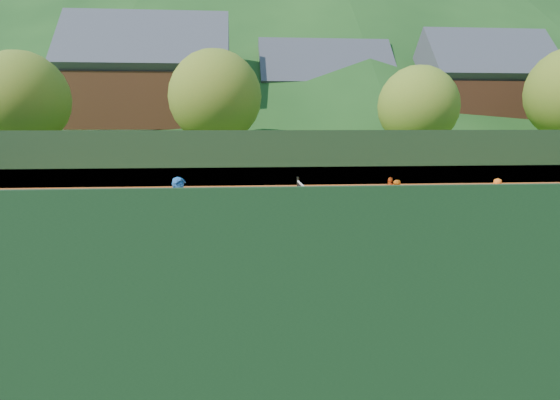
{
  "coord_description": "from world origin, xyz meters",
  "views": [
    {
      "loc": [
        -2.65,
        -15.1,
        3.42
      ],
      "look_at": [
        -1.3,
        0.0,
        1.06
      ],
      "focal_mm": 32.0,
      "sensor_mm": 36.0,
      "label": 1
    }
  ],
  "objects": [
    {
      "name": "ground",
      "position": [
        0.0,
        0.0,
        0.0
      ],
      "size": [
        400.0,
        400.0,
        0.0
      ],
      "primitive_type": "plane",
      "color": "#2C5219",
      "rests_on": "ground"
    },
    {
      "name": "clay_court",
      "position": [
        0.0,
        0.0,
        0.01
      ],
      "size": [
        40.0,
        24.0,
        0.02
      ],
      "primitive_type": "cube",
      "color": "#C3571F",
      "rests_on": "ground"
    },
    {
      "name": "coach",
      "position": [
        -4.12,
        -1.91,
        1.01
      ],
      "size": [
        0.85,
        0.73,
        1.98
      ],
      "primitive_type": "imported",
      "rotation": [
        0.0,
        0.0,
        0.41
      ],
      "color": "#1952A3",
      "rests_on": "clay_court"
    },
    {
      "name": "student_a",
      "position": [
        3.03,
        2.08,
        0.71
      ],
      "size": [
        0.74,
        0.62,
        1.39
      ],
      "primitive_type": "imported",
      "rotation": [
        0.0,
        0.0,
        3.28
      ],
      "color": "orange",
      "rests_on": "clay_court"
    },
    {
      "name": "student_b",
      "position": [
        3.25,
        3.37,
        0.69
      ],
      "size": [
        0.85,
        0.59,
        1.34
      ],
      "primitive_type": "imported",
      "rotation": [
        0.0,
        0.0,
        2.77
      ],
      "color": "#CE4B12",
      "rests_on": "clay_court"
    },
    {
      "name": "student_c",
      "position": [
        7.3,
        2.95,
        0.67
      ],
      "size": [
        0.73,
        0.59,
        1.3
      ],
      "primitive_type": "imported",
      "rotation": [
        0.0,
        0.0,
        2.83
      ],
      "color": "orange",
      "rests_on": "clay_court"
    },
    {
      "name": "tennis_ball_0",
      "position": [
        -8.17,
        -1.23,
        0.05
      ],
      "size": [
        0.07,
        0.07,
        0.07
      ],
      "primitive_type": "sphere",
      "color": "#C7EB27",
      "rests_on": "clay_court"
    },
    {
      "name": "tennis_ball_1",
      "position": [
        -0.38,
        -4.34,
        0.05
      ],
      "size": [
        0.07,
        0.07,
        0.07
      ],
      "primitive_type": "sphere",
      "color": "#C7EB27",
      "rests_on": "clay_court"
    },
    {
      "name": "tennis_ball_2",
      "position": [
        -5.55,
        -8.46,
        0.05
      ],
      "size": [
        0.07,
        0.07,
        0.07
      ],
      "primitive_type": "sphere",
      "color": "#C7EB27",
      "rests_on": "clay_court"
    },
    {
      "name": "tennis_ball_4",
      "position": [
        -4.19,
        -4.84,
        0.05
      ],
      "size": [
        0.07,
        0.07,
        0.07
      ],
      "primitive_type": "sphere",
      "color": "#C7EB27",
      "rests_on": "clay_court"
    },
    {
      "name": "tennis_ball_5",
      "position": [
        -5.57,
        -7.33,
        0.05
      ],
      "size": [
        0.07,
        0.07,
        0.07
      ],
      "primitive_type": "sphere",
      "color": "#C7EB27",
      "rests_on": "clay_court"
    },
    {
      "name": "tennis_ball_8",
      "position": [
        4.37,
        -1.87,
        0.05
      ],
      "size": [
        0.07,
        0.07,
        0.07
      ],
      "primitive_type": "sphere",
      "color": "#C7EB27",
      "rests_on": "clay_court"
    },
    {
      "name": "tennis_ball_10",
      "position": [
        1.43,
        -8.93,
        0.05
      ],
      "size": [
        0.07,
        0.07,
        0.07
      ],
      "primitive_type": "sphere",
      "color": "#C7EB27",
      "rests_on": "clay_court"
    },
    {
      "name": "tennis_ball_11",
      "position": [
        -7.21,
        -1.41,
        0.05
      ],
      "size": [
        0.07,
        0.07,
        0.07
      ],
      "primitive_type": "sphere",
      "color": "#C7EB27",
      "rests_on": "clay_court"
    },
    {
      "name": "tennis_ball_15",
      "position": [
        -5.35,
        -3.62,
        0.05
      ],
      "size": [
        0.07,
        0.07,
        0.07
      ],
      "primitive_type": "sphere",
      "color": "#C7EB27",
      "rests_on": "clay_court"
    },
    {
      "name": "tennis_ball_17",
      "position": [
        -4.65,
        -8.75,
        0.05
      ],
      "size": [
        0.07,
        0.07,
        0.07
      ],
      "primitive_type": "sphere",
      "color": "#C7EB27",
      "rests_on": "clay_court"
    },
    {
      "name": "tennis_ball_18",
      "position": [
        -0.56,
        -1.73,
        0.05
      ],
      "size": [
        0.07,
        0.07,
        0.07
      ],
      "primitive_type": "sphere",
      "color": "#C7EB27",
      "rests_on": "clay_court"
    },
    {
      "name": "court_lines",
      "position": [
        0.0,
        0.0,
        0.02
      ],
      "size": [
        23.83,
        11.03,
        0.0
      ],
      "color": "white",
      "rests_on": "clay_court"
    },
    {
      "name": "tennis_net",
      "position": [
        0.0,
        0.0,
        0.52
      ],
      "size": [
        0.1,
        12.07,
        1.1
      ],
      "color": "black",
      "rests_on": "clay_court"
    },
    {
      "name": "perimeter_fence",
      "position": [
        0.0,
        0.0,
        1.27
      ],
      "size": [
        40.4,
        24.24,
        3.0
      ],
      "color": "black",
      "rests_on": "clay_court"
    },
    {
      "name": "ball_hopper",
      "position": [
        -6.4,
        -4.89,
        0.77
      ],
      "size": [
        0.57,
        0.57,
        1.0
      ],
      "color": "black",
      "rests_on": "clay_court"
    },
    {
      "name": "chalet_left",
      "position": [
        -10.0,
        30.0,
        5.65
      ],
      "size": [
        13.8,
        9.93,
        12.92
      ],
      "color": "beige",
      "rests_on": "ground"
    },
    {
      "name": "chalet_mid",
      "position": [
        6.0,
        34.0,
        4.99
      ],
      "size": [
        12.65,
        8.82,
        11.45
      ],
      "color": "beige",
      "rests_on": "ground"
    },
    {
      "name": "chalet_right",
      "position": [
        20.0,
        30.0,
        5.26
      ],
      "size": [
        11.5,
        8.82,
        11.91
      ],
      "color": "beige",
      "rests_on": "ground"
    },
    {
      "name": "tree_a",
      "position": [
        -16.0,
        18.0,
        4.87
      ],
      "size": [
        6.0,
        6.0,
        7.88
      ],
      "color": "#412A1A",
      "rests_on": "ground"
    },
    {
      "name": "tree_b",
      "position": [
        -4.0,
        20.0,
        5.19
      ],
      "size": [
        6.4,
        6.4,
        8.4
      ],
      "color": "#41291A",
      "rests_on": "ground"
    },
    {
      "name": "tree_c",
      "position": [
        10.0,
        19.0,
        4.54
      ],
      "size": [
        5.6,
        5.6,
        7.35
      ],
      "color": "#3D2618",
      "rests_on": "ground"
    }
  ]
}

